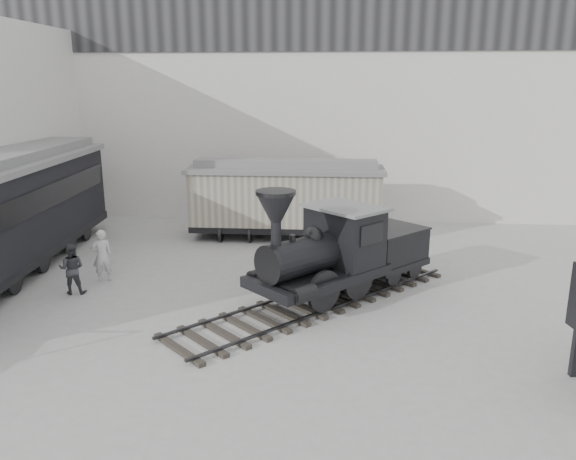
# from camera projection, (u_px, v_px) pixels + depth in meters

# --- Properties ---
(ground) EXTENTS (90.00, 90.00, 0.00)m
(ground) POSITION_uv_depth(u_px,v_px,m) (271.00, 343.00, 14.61)
(ground) COLOR #9E9E9B
(north_wall) EXTENTS (34.00, 2.51, 11.00)m
(north_wall) POSITION_uv_depth(u_px,v_px,m) (304.00, 105.00, 27.66)
(north_wall) COLOR silver
(north_wall) RESTS_ON ground
(locomotive) EXTENTS (8.74, 8.93, 3.63)m
(locomotive) POSITION_uv_depth(u_px,v_px,m) (336.00, 257.00, 17.43)
(locomotive) COLOR #312B25
(locomotive) RESTS_ON ground
(boxcar) EXTENTS (8.40, 2.67, 3.43)m
(boxcar) POSITION_uv_depth(u_px,v_px,m) (286.00, 197.00, 24.23)
(boxcar) COLOR black
(boxcar) RESTS_ON ground
(visitor_a) EXTENTS (0.79, 0.69, 1.82)m
(visitor_a) POSITION_uv_depth(u_px,v_px,m) (102.00, 256.00, 19.00)
(visitor_a) COLOR silver
(visitor_a) RESTS_ON ground
(visitor_b) EXTENTS (0.90, 0.75, 1.67)m
(visitor_b) POSITION_uv_depth(u_px,v_px,m) (72.00, 269.00, 17.89)
(visitor_b) COLOR #36373C
(visitor_b) RESTS_ON ground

